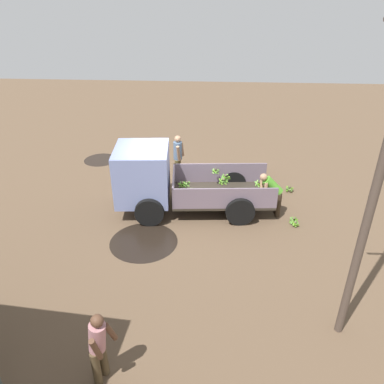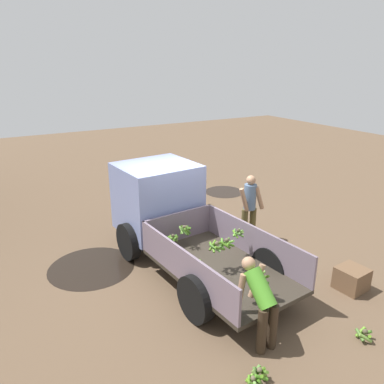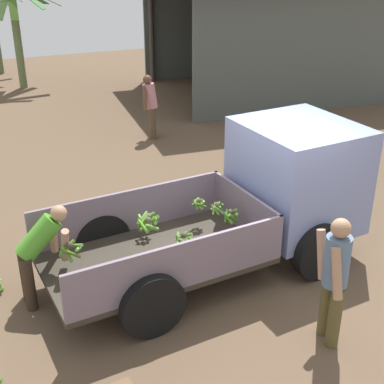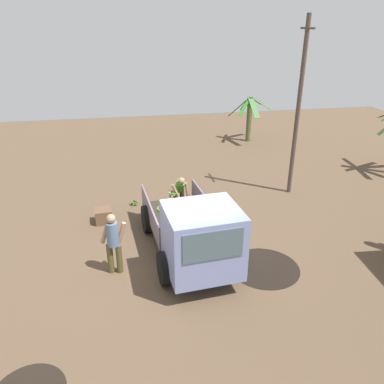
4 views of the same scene
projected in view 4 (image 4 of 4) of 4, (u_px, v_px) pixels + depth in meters
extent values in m
plane|color=brown|center=(182.00, 265.00, 10.03)|extent=(36.00, 36.00, 0.00)
cylinder|color=black|center=(264.00, 268.00, 9.93)|extent=(1.87, 1.87, 0.01)
cube|color=#332C23|center=(179.00, 221.00, 11.31)|extent=(3.16, 2.00, 0.08)
cube|color=slate|center=(206.00, 207.00, 11.37)|extent=(3.03, 0.30, 0.65)
cube|color=slate|center=(150.00, 214.00, 10.95)|extent=(3.03, 0.30, 0.65)
cube|color=slate|center=(192.00, 235.00, 9.85)|extent=(0.19, 1.75, 0.65)
cube|color=#7D8BC1|center=(202.00, 240.00, 8.87)|extent=(1.70, 1.84, 1.61)
cube|color=#4C606B|center=(213.00, 246.00, 8.05)|extent=(0.14, 1.37, 0.71)
cylinder|color=black|center=(233.00, 257.00, 9.64)|extent=(0.87, 0.29, 0.85)
cylinder|color=black|center=(164.00, 268.00, 9.19)|extent=(0.87, 0.29, 0.85)
cylinder|color=black|center=(203.00, 212.00, 11.95)|extent=(0.87, 0.29, 0.85)
cylinder|color=black|center=(147.00, 219.00, 11.51)|extent=(0.87, 0.29, 0.85)
sphere|color=#49422F|center=(203.00, 220.00, 10.38)|extent=(0.07, 0.07, 0.07)
cylinder|color=#4A7A22|center=(201.00, 222.00, 10.39)|extent=(0.17, 0.04, 0.12)
cylinder|color=#599336|center=(202.00, 223.00, 10.36)|extent=(0.13, 0.14, 0.14)
cylinder|color=#70A93B|center=(204.00, 223.00, 10.38)|extent=(0.07, 0.14, 0.16)
cylinder|color=#619437|center=(205.00, 223.00, 10.41)|extent=(0.14, 0.08, 0.16)
cylinder|color=#437E1C|center=(205.00, 221.00, 10.44)|extent=(0.17, 0.12, 0.10)
cylinder|color=#5B8030|center=(203.00, 221.00, 10.46)|extent=(0.04, 0.16, 0.14)
cylinder|color=#5D8936|center=(201.00, 221.00, 10.43)|extent=(0.15, 0.14, 0.13)
sphere|color=#433C2B|center=(196.00, 211.00, 11.22)|extent=(0.07, 0.07, 0.07)
cylinder|color=#508D2A|center=(194.00, 212.00, 11.27)|extent=(0.18, 0.13, 0.14)
cylinder|color=#74AC42|center=(195.00, 214.00, 11.22)|extent=(0.15, 0.12, 0.18)
cylinder|color=#4C8328|center=(196.00, 214.00, 11.20)|extent=(0.05, 0.16, 0.18)
cylinder|color=#609E24|center=(198.00, 213.00, 11.22)|extent=(0.18, 0.13, 0.14)
cylinder|color=#61A726|center=(197.00, 213.00, 11.28)|extent=(0.15, 0.10, 0.18)
cylinder|color=#6DA82D|center=(196.00, 211.00, 11.31)|extent=(0.06, 0.20, 0.11)
sphere|color=#403A29|center=(160.00, 208.00, 10.78)|extent=(0.08, 0.08, 0.08)
cylinder|color=#5C9B23|center=(163.00, 209.00, 10.81)|extent=(0.19, 0.04, 0.13)
cylinder|color=#5D913D|center=(161.00, 208.00, 10.87)|extent=(0.11, 0.19, 0.12)
cylinder|color=#507332|center=(159.00, 209.00, 10.85)|extent=(0.10, 0.17, 0.16)
cylinder|color=olive|center=(158.00, 209.00, 10.81)|extent=(0.18, 0.09, 0.14)
cylinder|color=#6BA33F|center=(159.00, 211.00, 10.76)|extent=(0.16, 0.14, 0.15)
cylinder|color=#78AD48|center=(161.00, 211.00, 10.74)|extent=(0.05, 0.18, 0.15)
cylinder|color=#538B33|center=(163.00, 210.00, 10.76)|extent=(0.17, 0.15, 0.12)
sphere|color=brown|center=(182.00, 202.00, 11.11)|extent=(0.09, 0.09, 0.09)
cylinder|color=#578B39|center=(184.00, 203.00, 11.20)|extent=(0.22, 0.17, 0.13)
cylinder|color=#66A22D|center=(182.00, 203.00, 11.22)|extent=(0.05, 0.23, 0.14)
cylinder|color=#4C7930|center=(180.00, 204.00, 11.19)|extent=(0.17, 0.18, 0.18)
cylinder|color=#619C38|center=(180.00, 205.00, 11.14)|extent=(0.18, 0.05, 0.21)
cylinder|color=#5B9528|center=(181.00, 206.00, 11.06)|extent=(0.15, 0.22, 0.16)
cylinder|color=#51861D|center=(184.00, 205.00, 11.07)|extent=(0.14, 0.22, 0.15)
cylinder|color=#5E942B|center=(185.00, 204.00, 11.14)|extent=(0.24, 0.08, 0.15)
sphere|color=#4D4532|center=(189.00, 228.00, 10.05)|extent=(0.08, 0.08, 0.08)
cylinder|color=#4D882B|center=(187.00, 230.00, 10.13)|extent=(0.13, 0.18, 0.18)
cylinder|color=#49871D|center=(187.00, 231.00, 10.07)|extent=(0.18, 0.07, 0.18)
cylinder|color=#6EAD48|center=(189.00, 232.00, 10.02)|extent=(0.08, 0.19, 0.17)
cylinder|color=#5F8F26|center=(192.00, 230.00, 10.05)|extent=(0.20, 0.14, 0.13)
cylinder|color=#487B21|center=(190.00, 230.00, 10.13)|extent=(0.14, 0.17, 0.18)
sphere|color=brown|center=(176.00, 200.00, 11.12)|extent=(0.09, 0.09, 0.09)
cylinder|color=#46741C|center=(178.00, 201.00, 11.20)|extent=(0.21, 0.17, 0.13)
cylinder|color=#579923|center=(174.00, 201.00, 11.21)|extent=(0.11, 0.22, 0.15)
cylinder|color=#70B240|center=(173.00, 203.00, 11.11)|extent=(0.22, 0.09, 0.16)
cylinder|color=#4D7E2B|center=(176.00, 204.00, 11.07)|extent=(0.08, 0.21, 0.17)
cylinder|color=#569831|center=(178.00, 203.00, 11.12)|extent=(0.21, 0.14, 0.16)
sphere|color=brown|center=(192.00, 222.00, 10.17)|extent=(0.07, 0.07, 0.07)
cylinder|color=#578527|center=(191.00, 223.00, 10.24)|extent=(0.11, 0.15, 0.15)
cylinder|color=#72A246|center=(190.00, 224.00, 10.20)|extent=(0.16, 0.05, 0.15)
cylinder|color=#53842A|center=(191.00, 225.00, 10.16)|extent=(0.12, 0.13, 0.16)
cylinder|color=#427325|center=(193.00, 225.00, 10.17)|extent=(0.09, 0.13, 0.17)
cylinder|color=#70A841|center=(195.00, 224.00, 10.20)|extent=(0.17, 0.04, 0.14)
cylinder|color=#68A043|center=(193.00, 223.00, 10.24)|extent=(0.12, 0.13, 0.17)
sphere|color=#413B2A|center=(173.00, 191.00, 12.13)|extent=(0.09, 0.09, 0.09)
cylinder|color=#54902A|center=(171.00, 193.00, 12.21)|extent=(0.14, 0.18, 0.22)
cylinder|color=#4C7B20|center=(170.00, 194.00, 12.14)|extent=(0.22, 0.06, 0.18)
cylinder|color=#76AF44|center=(172.00, 194.00, 12.06)|extent=(0.13, 0.24, 0.14)
cylinder|color=#66A53D|center=(175.00, 194.00, 12.08)|extent=(0.16, 0.23, 0.13)
cylinder|color=#578A1C|center=(175.00, 193.00, 12.19)|extent=(0.24, 0.10, 0.16)
cylinder|color=#52832E|center=(174.00, 191.00, 12.24)|extent=(0.15, 0.24, 0.13)
cylinder|color=#4F4037|center=(298.00, 111.00, 13.15)|extent=(0.16, 0.16, 6.24)
cylinder|color=#4F4037|center=(308.00, 28.00, 12.05)|extent=(0.94, 0.07, 0.07)
cylinder|color=#4D5B31|center=(249.00, 120.00, 20.17)|extent=(0.26, 0.26, 2.34)
cube|color=#48793F|center=(254.00, 107.00, 19.25)|extent=(1.32, 0.31, 0.85)
cube|color=#467733|center=(261.00, 103.00, 19.60)|extent=(0.76, 1.07, 0.60)
cube|color=#266623|center=(257.00, 101.00, 20.20)|extent=(0.97, 1.17, 0.60)
cube|color=#476F31|center=(246.00, 103.00, 20.24)|extent=(0.95, 0.35, 0.87)
cube|color=#375423|center=(239.00, 107.00, 20.17)|extent=(0.97, 1.08, 1.16)
cube|color=#348A23|center=(245.00, 106.00, 19.50)|extent=(0.76, 0.88, 0.84)
cylinder|color=brown|center=(110.00, 259.00, 9.61)|extent=(0.19, 0.19, 0.81)
cylinder|color=brown|center=(119.00, 259.00, 9.61)|extent=(0.19, 0.19, 0.81)
cylinder|color=slate|center=(112.00, 234.00, 9.31)|extent=(0.36, 0.35, 0.64)
sphere|color=tan|center=(111.00, 219.00, 9.14)|extent=(0.23, 0.23, 0.23)
cylinder|color=tan|center=(105.00, 233.00, 9.41)|extent=(0.16, 0.31, 0.60)
cylinder|color=tan|center=(121.00, 233.00, 9.40)|extent=(0.16, 0.29, 0.61)
cylinder|color=#35281B|center=(182.00, 199.00, 12.93)|extent=(0.16, 0.16, 0.77)
cylinder|color=#35281B|center=(176.00, 199.00, 12.89)|extent=(0.16, 0.16, 0.77)
cylinder|color=#4F9E2A|center=(180.00, 185.00, 12.47)|extent=(0.64, 0.31, 0.63)
sphere|color=tan|center=(182.00, 181.00, 12.09)|extent=(0.22, 0.22, 0.22)
cylinder|color=tan|center=(187.00, 190.00, 12.36)|extent=(0.11, 0.19, 0.58)
cylinder|color=tan|center=(176.00, 192.00, 12.21)|extent=(0.11, 0.32, 0.57)
sphere|color=#4B4431|center=(134.00, 201.00, 13.31)|extent=(0.09, 0.09, 0.09)
cylinder|color=#4B742E|center=(137.00, 202.00, 13.32)|extent=(0.22, 0.11, 0.13)
cylinder|color=olive|center=(136.00, 201.00, 13.39)|extent=(0.18, 0.19, 0.14)
cylinder|color=#55881F|center=(133.00, 202.00, 13.38)|extent=(0.15, 0.19, 0.17)
cylinder|color=#467227|center=(132.00, 203.00, 13.30)|extent=(0.20, 0.13, 0.17)
cylinder|color=#5C9525|center=(134.00, 203.00, 13.26)|extent=(0.07, 0.21, 0.16)
sphere|color=brown|center=(190.00, 198.00, 13.45)|extent=(0.08, 0.08, 0.08)
cylinder|color=#488922|center=(191.00, 199.00, 13.55)|extent=(0.12, 0.21, 0.14)
cylinder|color=#477719|center=(189.00, 199.00, 13.54)|extent=(0.13, 0.19, 0.17)
cylinder|color=#527B27|center=(188.00, 200.00, 13.47)|extent=(0.20, 0.06, 0.16)
cylinder|color=#5A8B28|center=(189.00, 201.00, 13.44)|extent=(0.16, 0.15, 0.19)
cylinder|color=#67A245|center=(191.00, 201.00, 13.43)|extent=(0.06, 0.18, 0.19)
cylinder|color=#5C8F3B|center=(192.00, 201.00, 13.47)|extent=(0.17, 0.12, 0.19)
cylinder|color=olive|center=(192.00, 200.00, 13.52)|extent=(0.18, 0.11, 0.18)
sphere|color=brown|center=(194.00, 198.00, 13.53)|extent=(0.07, 0.07, 0.07)
cylinder|color=#467522|center=(195.00, 199.00, 13.60)|extent=(0.11, 0.15, 0.12)
cylinder|color=#6EA145|center=(193.00, 200.00, 13.59)|extent=(0.09, 0.14, 0.15)
cylinder|color=#4E9120|center=(192.00, 200.00, 13.55)|extent=(0.16, 0.07, 0.12)
cylinder|color=#79A547|center=(193.00, 201.00, 13.52)|extent=(0.13, 0.12, 0.14)
cylinder|color=#69A532|center=(195.00, 200.00, 13.49)|extent=(0.05, 0.16, 0.10)
cylinder|color=#5A9D28|center=(195.00, 200.00, 13.53)|extent=(0.14, 0.12, 0.13)
cylinder|color=#69A625|center=(196.00, 199.00, 13.58)|extent=(0.16, 0.09, 0.10)
cube|color=brown|center=(103.00, 216.00, 12.13)|extent=(0.57, 0.57, 0.45)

